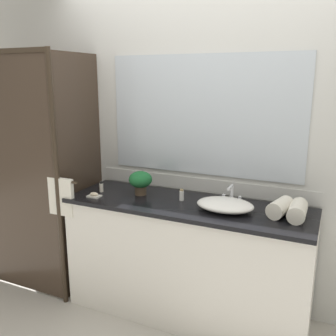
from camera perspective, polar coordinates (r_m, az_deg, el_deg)
ground_plane at (r=3.12m, az=2.69°, el=-21.30°), size 8.00×8.00×0.00m
wall_back_with_mirror at (r=2.92m, az=5.52°, el=4.12°), size 4.40×0.06×2.60m
vanity_cabinet at (r=2.89m, az=2.87°, el=-13.86°), size 1.80×0.58×0.90m
shower_enclosure at (r=3.21m, az=-20.10°, el=-0.94°), size 1.20×0.59×2.00m
sink_basin at (r=2.59m, az=8.76°, el=-5.61°), size 0.40×0.29×0.08m
faucet at (r=2.73m, az=9.71°, el=-4.44°), size 0.17×0.13×0.14m
potted_plant at (r=2.88m, az=-4.25°, el=-1.96°), size 0.18×0.18×0.19m
soap_dish at (r=2.90m, az=-11.28°, el=-4.12°), size 0.10×0.07×0.04m
amenity_bottle_conditioner at (r=2.76m, az=2.11°, el=-4.18°), size 0.03×0.03×0.09m
amenity_bottle_shampoo at (r=3.01m, az=-10.20°, el=-2.89°), size 0.03×0.03×0.08m
rolled_towel_near_edge at (r=2.54m, az=19.29°, el=-6.21°), size 0.11×0.24×0.11m
rolled_towel_middle at (r=2.56m, az=16.87°, el=-5.84°), size 0.16×0.24×0.11m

